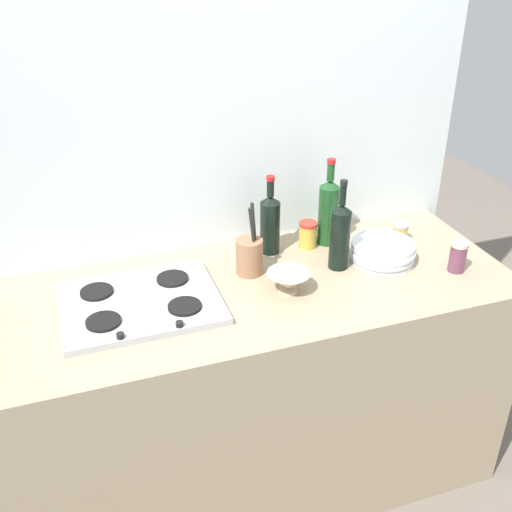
{
  "coord_description": "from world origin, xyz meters",
  "views": [
    {
      "loc": [
        -0.59,
        -1.69,
        2.02
      ],
      "look_at": [
        0.0,
        0.0,
        1.02
      ],
      "focal_mm": 43.31,
      "sensor_mm": 36.0,
      "label": 1
    }
  ],
  "objects_px": {
    "plate_stack": "(383,252)",
    "wine_bottle_mid_left": "(328,210)",
    "condiment_jar_rear": "(400,232)",
    "condiment_jar_front": "(458,257)",
    "utensil_crock": "(250,255)",
    "condiment_jar_spare": "(308,234)",
    "wine_bottle_mid_right": "(340,235)",
    "mixing_bowl": "(288,281)",
    "wine_bottle_leftmost": "(270,223)",
    "stovetop_hob": "(140,303)"
  },
  "relations": [
    {
      "from": "wine_bottle_leftmost",
      "to": "wine_bottle_mid_left",
      "type": "height_order",
      "value": "wine_bottle_mid_left"
    },
    {
      "from": "mixing_bowl",
      "to": "utensil_crock",
      "type": "bearing_deg",
      "value": 117.3
    },
    {
      "from": "condiment_jar_rear",
      "to": "wine_bottle_leftmost",
      "type": "bearing_deg",
      "value": 170.31
    },
    {
      "from": "plate_stack",
      "to": "condiment_jar_rear",
      "type": "distance_m",
      "value": 0.18
    },
    {
      "from": "plate_stack",
      "to": "wine_bottle_leftmost",
      "type": "distance_m",
      "value": 0.43
    },
    {
      "from": "wine_bottle_mid_right",
      "to": "condiment_jar_rear",
      "type": "xyz_separation_m",
      "value": [
        0.31,
        0.1,
        -0.09
      ]
    },
    {
      "from": "wine_bottle_mid_left",
      "to": "wine_bottle_mid_right",
      "type": "height_order",
      "value": "wine_bottle_mid_left"
    },
    {
      "from": "utensil_crock",
      "to": "condiment_jar_front",
      "type": "xyz_separation_m",
      "value": [
        0.7,
        -0.23,
        -0.01
      ]
    },
    {
      "from": "stovetop_hob",
      "to": "plate_stack",
      "type": "relative_size",
      "value": 2.14
    },
    {
      "from": "condiment_jar_front",
      "to": "wine_bottle_leftmost",
      "type": "bearing_deg",
      "value": 148.74
    },
    {
      "from": "condiment_jar_front",
      "to": "wine_bottle_mid_right",
      "type": "bearing_deg",
      "value": 157.18
    },
    {
      "from": "wine_bottle_mid_right",
      "to": "utensil_crock",
      "type": "height_order",
      "value": "wine_bottle_mid_right"
    },
    {
      "from": "wine_bottle_mid_right",
      "to": "mixing_bowl",
      "type": "xyz_separation_m",
      "value": [
        -0.23,
        -0.1,
        -0.09
      ]
    },
    {
      "from": "wine_bottle_leftmost",
      "to": "wine_bottle_mid_left",
      "type": "relative_size",
      "value": 0.89
    },
    {
      "from": "wine_bottle_mid_left",
      "to": "utensil_crock",
      "type": "distance_m",
      "value": 0.38
    },
    {
      "from": "wine_bottle_leftmost",
      "to": "wine_bottle_mid_right",
      "type": "bearing_deg",
      "value": -44.44
    },
    {
      "from": "wine_bottle_mid_left",
      "to": "condiment_jar_rear",
      "type": "distance_m",
      "value": 0.3
    },
    {
      "from": "wine_bottle_mid_right",
      "to": "condiment_jar_front",
      "type": "height_order",
      "value": "wine_bottle_mid_right"
    },
    {
      "from": "mixing_bowl",
      "to": "condiment_jar_front",
      "type": "xyz_separation_m",
      "value": [
        0.62,
        -0.07,
        0.02
      ]
    },
    {
      "from": "plate_stack",
      "to": "wine_bottle_leftmost",
      "type": "height_order",
      "value": "wine_bottle_leftmost"
    },
    {
      "from": "utensil_crock",
      "to": "condiment_jar_front",
      "type": "bearing_deg",
      "value": -17.99
    },
    {
      "from": "mixing_bowl",
      "to": "condiment_jar_front",
      "type": "height_order",
      "value": "condiment_jar_front"
    },
    {
      "from": "wine_bottle_leftmost",
      "to": "plate_stack",
      "type": "bearing_deg",
      "value": -28.93
    },
    {
      "from": "mixing_bowl",
      "to": "condiment_jar_spare",
      "type": "xyz_separation_m",
      "value": [
        0.19,
        0.27,
        0.01
      ]
    },
    {
      "from": "plate_stack",
      "to": "condiment_jar_front",
      "type": "height_order",
      "value": "condiment_jar_front"
    },
    {
      "from": "wine_bottle_mid_right",
      "to": "plate_stack",
      "type": "bearing_deg",
      "value": -4.23
    },
    {
      "from": "utensil_crock",
      "to": "condiment_jar_rear",
      "type": "bearing_deg",
      "value": 3.42
    },
    {
      "from": "wine_bottle_mid_right",
      "to": "condiment_jar_spare",
      "type": "height_order",
      "value": "wine_bottle_mid_right"
    },
    {
      "from": "wine_bottle_mid_left",
      "to": "condiment_jar_front",
      "type": "xyz_separation_m",
      "value": [
        0.35,
        -0.35,
        -0.08
      ]
    },
    {
      "from": "utensil_crock",
      "to": "condiment_jar_front",
      "type": "relative_size",
      "value": 2.4
    },
    {
      "from": "plate_stack",
      "to": "condiment_jar_rear",
      "type": "height_order",
      "value": "same"
    },
    {
      "from": "plate_stack",
      "to": "wine_bottle_mid_right",
      "type": "height_order",
      "value": "wine_bottle_mid_right"
    },
    {
      "from": "wine_bottle_mid_right",
      "to": "condiment_jar_spare",
      "type": "relative_size",
      "value": 3.26
    },
    {
      "from": "condiment_jar_spare",
      "to": "mixing_bowl",
      "type": "bearing_deg",
      "value": -124.52
    },
    {
      "from": "wine_bottle_leftmost",
      "to": "mixing_bowl",
      "type": "distance_m",
      "value": 0.3
    },
    {
      "from": "condiment_jar_front",
      "to": "condiment_jar_rear",
      "type": "bearing_deg",
      "value": 105.33
    },
    {
      "from": "wine_bottle_mid_right",
      "to": "wine_bottle_leftmost",
      "type": "bearing_deg",
      "value": 135.56
    },
    {
      "from": "wine_bottle_leftmost",
      "to": "wine_bottle_mid_left",
      "type": "xyz_separation_m",
      "value": [
        0.23,
        -0.0,
        0.02
      ]
    },
    {
      "from": "wine_bottle_mid_left",
      "to": "condiment_jar_spare",
      "type": "bearing_deg",
      "value": -175.32
    },
    {
      "from": "wine_bottle_mid_right",
      "to": "condiment_jar_front",
      "type": "distance_m",
      "value": 0.43
    },
    {
      "from": "wine_bottle_mid_right",
      "to": "condiment_jar_front",
      "type": "xyz_separation_m",
      "value": [
        0.39,
        -0.16,
        -0.07
      ]
    },
    {
      "from": "plate_stack",
      "to": "condiment_jar_front",
      "type": "relative_size",
      "value": 2.12
    },
    {
      "from": "condiment_jar_rear",
      "to": "stovetop_hob",
      "type": "bearing_deg",
      "value": -173.06
    },
    {
      "from": "stovetop_hob",
      "to": "condiment_jar_front",
      "type": "bearing_deg",
      "value": -7.19
    },
    {
      "from": "plate_stack",
      "to": "wine_bottle_mid_left",
      "type": "height_order",
      "value": "wine_bottle_mid_left"
    },
    {
      "from": "mixing_bowl",
      "to": "condiment_jar_rear",
      "type": "distance_m",
      "value": 0.58
    },
    {
      "from": "condiment_jar_spare",
      "to": "wine_bottle_mid_right",
      "type": "bearing_deg",
      "value": -76.38
    },
    {
      "from": "stovetop_hob",
      "to": "wine_bottle_leftmost",
      "type": "height_order",
      "value": "wine_bottle_leftmost"
    },
    {
      "from": "wine_bottle_mid_right",
      "to": "condiment_jar_rear",
      "type": "height_order",
      "value": "wine_bottle_mid_right"
    },
    {
      "from": "plate_stack",
      "to": "condiment_jar_spare",
      "type": "xyz_separation_m",
      "value": [
        -0.22,
        0.19,
        0.02
      ]
    }
  ]
}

